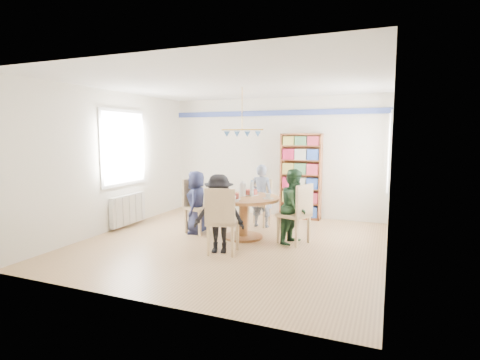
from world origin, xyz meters
The scene contains 14 objects.
ground centered at (0.00, 0.00, 0.00)m, with size 5.00×5.00×0.00m, color tan.
room_shell centered at (-0.26, 0.87, 1.65)m, with size 5.00×5.00×5.00m.
radiator centered at (-2.42, 0.30, 0.35)m, with size 0.12×1.00×0.60m.
dining_table centered at (0.08, 0.38, 0.56)m, with size 1.30×1.30×0.75m.
chair_left centered at (-0.91, 0.42, 0.56)m, with size 0.56×0.56×1.02m.
chair_right centered at (1.08, 0.36, 0.57)m, with size 0.59×0.59×1.04m.
chair_far centered at (0.04, 1.43, 0.52)m, with size 0.43×0.43×0.95m.
chair_near centered at (0.12, -0.65, 0.58)m, with size 0.55×0.55×1.06m.
person_left centered at (-0.87, 0.35, 0.59)m, with size 0.58×0.38×1.19m, color #191D38.
person_right centered at (1.01, 0.39, 0.64)m, with size 0.62×0.49×1.28m, color #1B3620.
person_far centered at (0.11, 1.28, 0.64)m, with size 0.46×0.30×1.27m, color gray.
person_near centered at (0.03, -0.55, 0.62)m, with size 0.80×0.46×1.25m, color black.
bookshelf centered at (0.67, 2.34, 0.93)m, with size 0.90×0.27×1.89m.
tableware centered at (0.05, 0.40, 0.81)m, with size 1.12×1.12×0.29m.
Camera 1 is at (2.50, -5.79, 1.85)m, focal length 28.00 mm.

